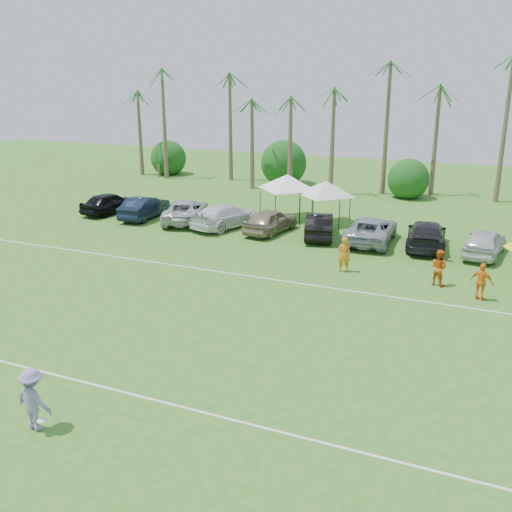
% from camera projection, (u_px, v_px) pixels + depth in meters
% --- Properties ---
extents(ground, '(120.00, 120.00, 0.00)m').
position_uv_depth(ground, '(16.00, 406.00, 17.89)').
color(ground, '#3B7222').
rests_on(ground, ground).
extents(field_lines, '(80.00, 12.10, 0.01)m').
position_uv_depth(field_lines, '(156.00, 313.00, 24.89)').
color(field_lines, white).
rests_on(field_lines, ground).
extents(palm_tree_0, '(2.40, 2.40, 8.90)m').
position_uv_depth(palm_tree_0, '(130.00, 101.00, 57.21)').
color(palm_tree_0, brown).
rests_on(palm_tree_0, ground).
extents(palm_tree_1, '(2.40, 2.40, 9.90)m').
position_uv_depth(palm_tree_1, '(173.00, 92.00, 55.05)').
color(palm_tree_1, brown).
rests_on(palm_tree_1, ground).
extents(palm_tree_2, '(2.40, 2.40, 10.90)m').
position_uv_depth(palm_tree_2, '(219.00, 83.00, 52.90)').
color(palm_tree_2, brown).
rests_on(palm_tree_2, ground).
extents(palm_tree_3, '(2.40, 2.40, 11.90)m').
position_uv_depth(palm_tree_3, '(258.00, 74.00, 51.13)').
color(palm_tree_3, brown).
rests_on(palm_tree_3, ground).
extents(palm_tree_4, '(2.40, 2.40, 8.90)m').
position_uv_depth(palm_tree_4, '(300.00, 104.00, 50.40)').
color(palm_tree_4, brown).
rests_on(palm_tree_4, ground).
extents(palm_tree_5, '(2.40, 2.40, 9.90)m').
position_uv_depth(palm_tree_5, '(344.00, 95.00, 48.62)').
color(palm_tree_5, brown).
rests_on(palm_tree_5, ground).
extents(palm_tree_6, '(2.40, 2.40, 10.90)m').
position_uv_depth(palm_tree_6, '(392.00, 84.00, 46.85)').
color(palm_tree_6, brown).
rests_on(palm_tree_6, ground).
extents(palm_tree_7, '(2.40, 2.40, 11.90)m').
position_uv_depth(palm_tree_7, '(444.00, 73.00, 45.08)').
color(palm_tree_7, brown).
rests_on(palm_tree_7, ground).
extents(palm_tree_8, '(2.40, 2.40, 8.90)m').
position_uv_depth(palm_tree_8, '(508.00, 108.00, 43.96)').
color(palm_tree_8, brown).
rests_on(palm_tree_8, ground).
extents(bush_tree_0, '(4.00, 4.00, 4.00)m').
position_uv_depth(bush_tree_0, '(164.00, 158.00, 58.66)').
color(bush_tree_0, brown).
rests_on(bush_tree_0, ground).
extents(bush_tree_1, '(4.00, 4.00, 4.00)m').
position_uv_depth(bush_tree_1, '(282.00, 166.00, 53.74)').
color(bush_tree_1, brown).
rests_on(bush_tree_1, ground).
extents(bush_tree_2, '(4.00, 4.00, 4.00)m').
position_uv_depth(bush_tree_2, '(411.00, 174.00, 49.20)').
color(bush_tree_2, brown).
rests_on(bush_tree_2, ground).
extents(sideline_player_a, '(0.80, 0.67, 1.88)m').
position_uv_depth(sideline_player_a, '(344.00, 254.00, 29.90)').
color(sideline_player_a, orange).
rests_on(sideline_player_a, ground).
extents(sideline_player_b, '(1.08, 0.98, 1.83)m').
position_uv_depth(sideline_player_b, '(438.00, 267.00, 27.96)').
color(sideline_player_b, '#D56017').
rests_on(sideline_player_b, ground).
extents(sideline_player_c, '(1.12, 0.73, 1.77)m').
position_uv_depth(sideline_player_c, '(482.00, 282.00, 26.08)').
color(sideline_player_c, orange).
rests_on(sideline_player_c, ground).
extents(canopy_tent_left, '(4.59, 4.59, 3.72)m').
position_uv_depth(canopy_tent_left, '(288.00, 174.00, 40.57)').
color(canopy_tent_left, black).
rests_on(canopy_tent_left, ground).
extents(canopy_tent_right, '(4.33, 4.33, 3.51)m').
position_uv_depth(canopy_tent_right, '(326.00, 181.00, 39.09)').
color(canopy_tent_right, black).
rests_on(canopy_tent_right, ground).
extents(frisbee_player, '(1.30, 0.81, 1.94)m').
position_uv_depth(frisbee_player, '(33.00, 400.00, 16.44)').
color(frisbee_player, '#877EB2').
rests_on(frisbee_player, ground).
extents(parked_car_0, '(2.67, 4.96, 1.60)m').
position_uv_depth(parked_car_0, '(110.00, 203.00, 42.71)').
color(parked_car_0, black).
rests_on(parked_car_0, ground).
extents(parked_car_1, '(2.05, 4.98, 1.60)m').
position_uv_depth(parked_car_1, '(145.00, 207.00, 41.24)').
color(parked_car_1, black).
rests_on(parked_car_1, ground).
extents(parked_car_2, '(4.53, 6.34, 1.60)m').
position_uv_depth(parked_car_2, '(186.00, 211.00, 40.20)').
color(parked_car_2, '#B5B9BC').
rests_on(parked_car_2, ground).
extents(parked_car_3, '(3.78, 5.94, 1.60)m').
position_uv_depth(parked_car_3, '(226.00, 216.00, 38.73)').
color(parked_car_3, white).
rests_on(parked_car_3, ground).
extents(parked_car_4, '(2.59, 4.94, 1.60)m').
position_uv_depth(parked_car_4, '(270.00, 221.00, 37.43)').
color(parked_car_4, gray).
rests_on(parked_car_4, ground).
extents(parked_car_5, '(2.94, 5.14, 1.60)m').
position_uv_depth(parked_car_5, '(319.00, 225.00, 36.35)').
color(parked_car_5, black).
rests_on(parked_car_5, ground).
extents(parked_car_6, '(2.96, 5.90, 1.60)m').
position_uv_depth(parked_car_6, '(371.00, 230.00, 35.21)').
color(parked_car_6, '#969BA4').
rests_on(parked_car_6, ground).
extents(parked_car_7, '(2.82, 5.73, 1.60)m').
position_uv_depth(parked_car_7, '(426.00, 235.00, 34.17)').
color(parked_car_7, black).
rests_on(parked_car_7, ground).
extents(parked_car_8, '(2.51, 4.92, 1.60)m').
position_uv_depth(parked_car_8, '(485.00, 242.00, 32.56)').
color(parked_car_8, silver).
rests_on(parked_car_8, ground).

